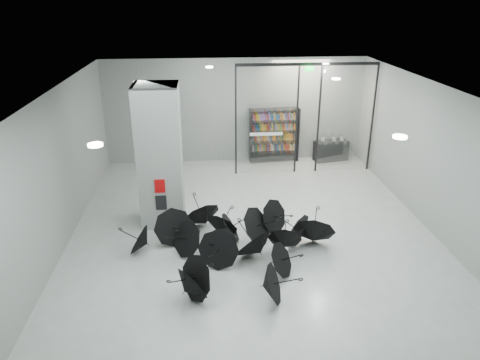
{
  "coord_description": "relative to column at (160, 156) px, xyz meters",
  "views": [
    {
      "loc": [
        -1.3,
        -9.95,
        6.19
      ],
      "look_at": [
        -0.3,
        1.5,
        1.4
      ],
      "focal_mm": 33.56,
      "sensor_mm": 36.0,
      "label": 1
    }
  ],
  "objects": [
    {
      "name": "exit_sign",
      "position": [
        4.9,
        3.3,
        1.82
      ],
      "size": [
        0.3,
        0.06,
        0.15
      ],
      "primitive_type": "cube",
      "color": "#0CE533",
      "rests_on": "room"
    },
    {
      "name": "fire_cabinet",
      "position": [
        0.0,
        -0.62,
        -0.65
      ],
      "size": [
        0.28,
        0.04,
        0.38
      ],
      "primitive_type": "cube",
      "color": "#A50A07",
      "rests_on": "column"
    },
    {
      "name": "shop_counter",
      "position": [
        6.29,
        4.62,
        -1.6
      ],
      "size": [
        1.41,
        0.8,
        0.8
      ],
      "primitive_type": "cube",
      "rotation": [
        0.0,
        0.0,
        0.21
      ],
      "color": "black",
      "rests_on": "ground"
    },
    {
      "name": "bookshelf",
      "position": [
        4.0,
        4.75,
        -0.94
      ],
      "size": [
        1.95,
        0.55,
        2.11
      ],
      "primitive_type": null,
      "rotation": [
        0.0,
        0.0,
        0.09
      ],
      "color": "black",
      "rests_on": "ground"
    },
    {
      "name": "column",
      "position": [
        0.0,
        0.0,
        0.0
      ],
      "size": [
        1.2,
        1.2,
        4.0
      ],
      "primitive_type": "cube",
      "color": "slate",
      "rests_on": "ground"
    },
    {
      "name": "umbrella_cluster",
      "position": [
        1.95,
        -2.16,
        -1.68
      ],
      "size": [
        5.61,
        4.65,
        1.35
      ],
      "color": "black",
      "rests_on": "ground"
    },
    {
      "name": "info_panel",
      "position": [
        0.0,
        -0.62,
        -1.15
      ],
      "size": [
        0.3,
        0.03,
        0.42
      ],
      "primitive_type": "cube",
      "color": "black",
      "rests_on": "column"
    },
    {
      "name": "glass_partition",
      "position": [
        4.89,
        3.5,
        0.18
      ],
      "size": [
        5.06,
        0.08,
        4.0
      ],
      "color": "silver",
      "rests_on": "ground"
    },
    {
      "name": "room",
      "position": [
        2.5,
        -2.0,
        0.84
      ],
      "size": [
        14.0,
        14.02,
        4.01
      ],
      "color": "gray",
      "rests_on": "ground"
    }
  ]
}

